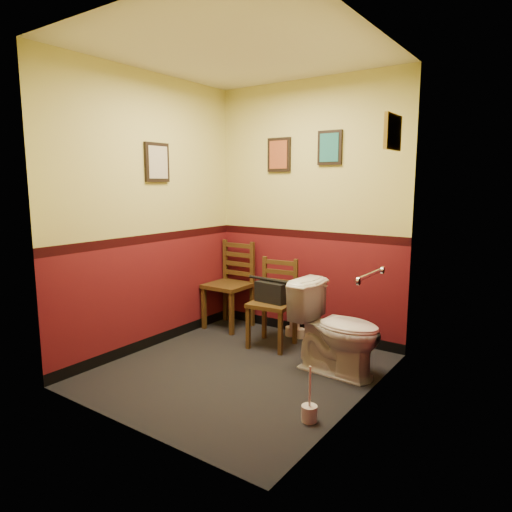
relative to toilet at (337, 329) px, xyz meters
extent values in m
cube|color=black|center=(-0.72, -0.45, -0.39)|extent=(2.20, 2.40, 0.00)
cube|color=silver|center=(-0.72, -0.45, 2.31)|extent=(2.20, 2.40, 0.00)
cube|color=maroon|center=(-0.72, 0.75, 0.96)|extent=(2.20, 0.00, 2.70)
cube|color=maroon|center=(-0.72, -1.65, 0.96)|extent=(2.20, 0.00, 2.70)
cube|color=maroon|center=(-1.82, -0.45, 0.96)|extent=(0.00, 2.40, 2.70)
cube|color=maroon|center=(0.38, -0.45, 0.96)|extent=(0.00, 2.40, 2.70)
cylinder|color=silver|center=(0.35, -0.20, 0.56)|extent=(0.03, 0.50, 0.03)
cylinder|color=silver|center=(0.37, -0.45, 0.56)|extent=(0.02, 0.06, 0.06)
cylinder|color=silver|center=(0.37, 0.05, 0.56)|extent=(0.02, 0.06, 0.06)
cube|color=black|center=(-1.07, 0.73, 1.56)|extent=(0.28, 0.03, 0.36)
cube|color=brown|center=(-1.07, 0.72, 1.56)|extent=(0.22, 0.01, 0.30)
cube|color=black|center=(-0.47, 0.73, 1.61)|extent=(0.26, 0.03, 0.34)
cube|color=#206667|center=(-0.47, 0.72, 1.61)|extent=(0.20, 0.01, 0.28)
cube|color=black|center=(-1.80, -0.35, 1.46)|extent=(0.03, 0.30, 0.38)
cube|color=#B9AD91|center=(-1.79, -0.35, 1.46)|extent=(0.01, 0.24, 0.31)
cube|color=olive|center=(0.36, 0.15, 1.66)|extent=(0.03, 0.34, 0.28)
cube|color=#B9AD91|center=(0.35, 0.15, 1.66)|extent=(0.01, 0.28, 0.22)
imported|color=white|center=(0.00, 0.00, 0.00)|extent=(0.83, 0.49, 0.79)
cylinder|color=silver|center=(0.21, -0.87, -0.34)|extent=(0.11, 0.11, 0.11)
cylinder|color=silver|center=(0.21, -0.87, -0.15)|extent=(0.02, 0.02, 0.32)
cube|color=#4D3517|center=(-1.57, 0.46, 0.10)|extent=(0.47, 0.47, 0.04)
cube|color=#4D3517|center=(-1.76, 0.26, -0.15)|extent=(0.04, 0.04, 0.49)
cube|color=#4D3517|center=(-1.77, 0.65, -0.15)|extent=(0.04, 0.04, 0.49)
cube|color=#4D3517|center=(-1.37, 0.26, -0.15)|extent=(0.04, 0.04, 0.49)
cube|color=#4D3517|center=(-1.38, 0.66, -0.15)|extent=(0.04, 0.04, 0.49)
cube|color=#4D3517|center=(-1.77, 0.66, 0.35)|extent=(0.04, 0.04, 0.49)
cube|color=#4D3517|center=(-1.38, 0.66, 0.35)|extent=(0.04, 0.04, 0.49)
cube|color=#4D3517|center=(-1.57, 0.66, 0.21)|extent=(0.37, 0.03, 0.05)
cube|color=#4D3517|center=(-1.57, 0.66, 0.32)|extent=(0.37, 0.03, 0.05)
cube|color=#4D3517|center=(-1.57, 0.66, 0.43)|extent=(0.37, 0.03, 0.05)
cube|color=#4D3517|center=(-1.57, 0.66, 0.54)|extent=(0.37, 0.03, 0.05)
cube|color=#4D3517|center=(-0.82, 0.23, 0.05)|extent=(0.46, 0.46, 0.04)
cube|color=#4D3517|center=(-0.97, 0.03, -0.17)|extent=(0.04, 0.04, 0.44)
cube|color=#4D3517|center=(-1.02, 0.38, -0.17)|extent=(0.04, 0.04, 0.44)
cube|color=#4D3517|center=(-0.62, 0.07, -0.17)|extent=(0.04, 0.04, 0.44)
cube|color=#4D3517|center=(-0.67, 0.42, -0.17)|extent=(0.04, 0.04, 0.44)
cube|color=#4D3517|center=(-1.02, 0.39, 0.27)|extent=(0.04, 0.04, 0.44)
cube|color=#4D3517|center=(-0.67, 0.43, 0.27)|extent=(0.04, 0.04, 0.44)
cube|color=#4D3517|center=(-0.84, 0.41, 0.15)|extent=(0.34, 0.07, 0.04)
cube|color=#4D3517|center=(-0.84, 0.41, 0.25)|extent=(0.34, 0.07, 0.04)
cube|color=#4D3517|center=(-0.84, 0.41, 0.35)|extent=(0.34, 0.07, 0.04)
cube|color=#4D3517|center=(-0.84, 0.41, 0.45)|extent=(0.34, 0.07, 0.04)
cube|color=black|center=(-0.82, 0.23, 0.17)|extent=(0.34, 0.18, 0.20)
cylinder|color=black|center=(-0.82, 0.23, 0.30)|extent=(0.29, 0.05, 0.03)
cylinder|color=silver|center=(-0.83, 0.61, -0.34)|extent=(0.11, 0.11, 0.10)
cylinder|color=silver|center=(-0.71, 0.61, -0.34)|extent=(0.11, 0.11, 0.10)
cylinder|color=silver|center=(-0.77, 0.60, -0.25)|extent=(0.11, 0.11, 0.10)
cylinder|color=silver|center=(-0.77, 0.58, -0.15)|extent=(0.11, 0.11, 0.10)
cylinder|color=silver|center=(-0.77, 0.61, -0.05)|extent=(0.11, 0.11, 0.10)
camera|label=1|loc=(1.61, -3.52, 1.26)|focal=32.00mm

